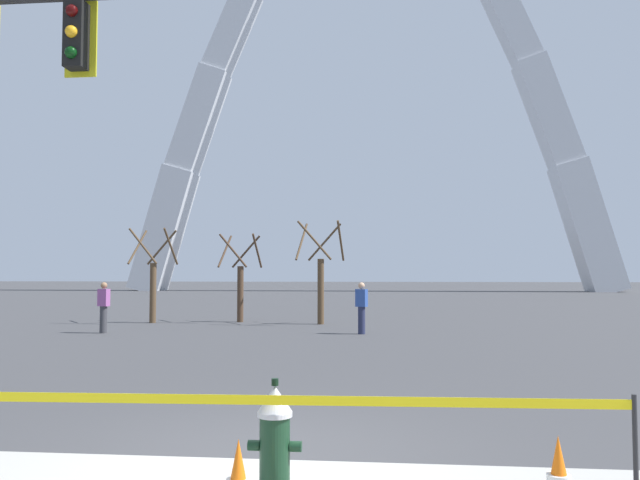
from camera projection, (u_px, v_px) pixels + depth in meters
ground_plane at (264, 455)px, 6.45m from camera, size 240.00×240.00×0.00m
fire_hydrant at (275, 440)px, 5.29m from camera, size 0.46×0.48×0.99m
caution_tape_barrier at (260, 423)px, 5.15m from camera, size 6.09×0.27×0.92m
monument_arch at (368, 99)px, 64.10m from camera, size 49.88×3.29×45.65m
tree_far_left at (153, 281)px, 23.47m from camera, size 1.65×1.66×3.55m
tree_left_mid at (240, 283)px, 23.86m from camera, size 1.57×1.58×3.37m
tree_center_left at (321, 278)px, 22.87m from camera, size 1.75×1.76×3.77m
pedestrian_walking_left at (104, 307)px, 19.48m from camera, size 0.38×0.28×1.59m
pedestrian_standing_center at (362, 307)px, 19.18m from camera, size 0.39×0.33×1.59m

